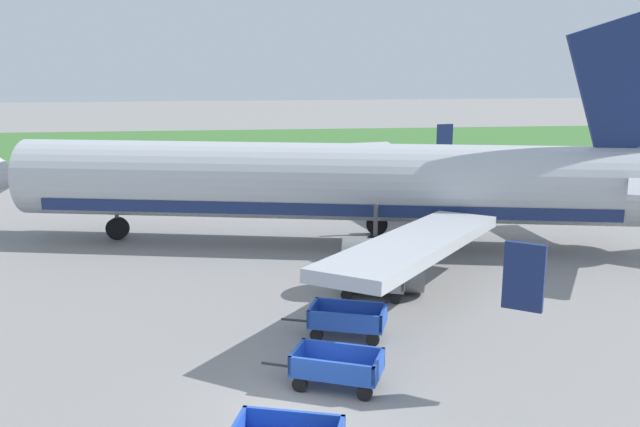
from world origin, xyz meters
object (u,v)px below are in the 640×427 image
(airplane, at_px, (346,184))
(baggage_cart_third_in_row, at_px, (337,367))
(baggage_cart_fourth_in_row, at_px, (347,320))
(baggage_cart_far_end, at_px, (373,282))

(airplane, xyz_separation_m, baggage_cart_third_in_row, (-2.36, -14.83, -2.45))
(airplane, height_order, baggage_cart_fourth_in_row, airplane)
(airplane, height_order, baggage_cart_third_in_row, airplane)
(airplane, relative_size, baggage_cart_far_end, 10.39)
(airplane, relative_size, baggage_cart_third_in_row, 10.51)
(airplane, distance_m, baggage_cart_fourth_in_row, 11.64)
(airplane, height_order, baggage_cart_far_end, airplane)
(airplane, bearing_deg, baggage_cart_third_in_row, -99.05)
(baggage_cart_fourth_in_row, bearing_deg, airplane, 82.17)
(baggage_cart_fourth_in_row, relative_size, baggage_cart_far_end, 1.00)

